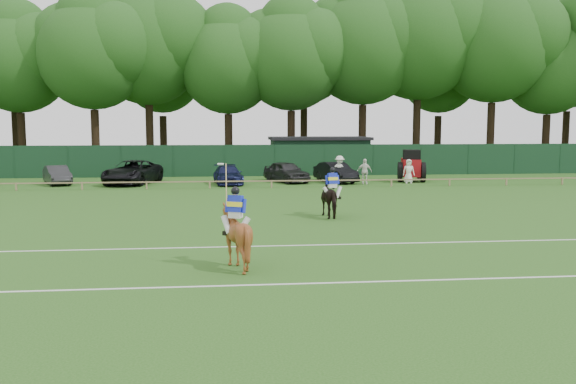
{
  "coord_description": "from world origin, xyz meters",
  "views": [
    {
      "loc": [
        -2.06,
        -21.36,
        4.15
      ],
      "look_at": [
        0.5,
        3.0,
        1.4
      ],
      "focal_mm": 38.0,
      "sensor_mm": 36.0,
      "label": 1
    }
  ],
  "objects": [
    {
      "name": "perimeter_fence",
      "position": [
        0.0,
        27.0,
        1.25
      ],
      "size": [
        92.08,
        0.08,
        2.5
      ],
      "color": "#14351E",
      "rests_on": "ground"
    },
    {
      "name": "hatch_grey",
      "position": [
        2.36,
        21.76,
        0.74
      ],
      "size": [
        3.42,
        4.69,
        1.49
      ],
      "primitive_type": "imported",
      "rotation": [
        0.0,
        0.0,
        0.43
      ],
      "color": "#2B2A2C",
      "rests_on": "ground"
    },
    {
      "name": "ground",
      "position": [
        0.0,
        0.0,
        0.0
      ],
      "size": [
        160.0,
        160.0,
        0.0
      ],
      "primitive_type": "plane",
      "color": "#1E4C14",
      "rests_on": "ground"
    },
    {
      "name": "utility_shed",
      "position": [
        6.0,
        30.0,
        1.54
      ],
      "size": [
        8.4,
        4.4,
        3.04
      ],
      "color": "#14331E",
      "rests_on": "ground"
    },
    {
      "name": "sedan_navy",
      "position": [
        -1.81,
        20.78,
        0.64
      ],
      "size": [
        2.22,
        4.55,
        1.28
      ],
      "primitive_type": "imported",
      "rotation": [
        0.0,
        0.0,
        0.1
      ],
      "color": "#13183D",
      "rests_on": "ground"
    },
    {
      "name": "horse_chestnut",
      "position": [
        -1.75,
        -3.96,
        0.92
      ],
      "size": [
        2.02,
        2.12,
        1.83
      ],
      "primitive_type": "imported",
      "rotation": [
        0.0,
        0.0,
        2.73
      ],
      "color": "brown",
      "rests_on": "ground"
    },
    {
      "name": "tractor",
      "position": [
        11.37,
        21.35,
        1.08
      ],
      "size": [
        2.35,
        3.05,
        2.29
      ],
      "rotation": [
        0.0,
        0.0,
        -0.21
      ],
      "color": "maroon",
      "rests_on": "ground"
    },
    {
      "name": "estate_black",
      "position": [
        5.84,
        21.3,
        0.71
      ],
      "size": [
        2.76,
        4.58,
        1.43
      ],
      "primitive_type": "imported",
      "rotation": [
        0.0,
        0.0,
        0.31
      ],
      "color": "black",
      "rests_on": "ground"
    },
    {
      "name": "sedan_grey",
      "position": [
        -13.47,
        21.7,
        0.65
      ],
      "size": [
        2.86,
        4.13,
        1.29
      ],
      "primitive_type": "imported",
      "rotation": [
        0.0,
        0.0,
        0.43
      ],
      "color": "#2F3032",
      "rests_on": "ground"
    },
    {
      "name": "horse_dark",
      "position": [
        2.72,
        5.21,
        0.83
      ],
      "size": [
        1.19,
        2.09,
        1.67
      ],
      "primitive_type": "imported",
      "rotation": [
        0.0,
        0.0,
        3.3
      ],
      "color": "black",
      "rests_on": "ground"
    },
    {
      "name": "pitch_lines",
      "position": [
        0.0,
        -3.5,
        0.01
      ],
      "size": [
        60.0,
        5.1,
        0.01
      ],
      "color": "silver",
      "rests_on": "ground"
    },
    {
      "name": "spectator_right",
      "position": [
        10.79,
        20.01,
        0.84
      ],
      "size": [
        0.86,
        0.59,
        1.69
      ],
      "primitive_type": "imported",
      "rotation": [
        0.0,
        0.0,
        -0.07
      ],
      "color": "white",
      "rests_on": "ground"
    },
    {
      "name": "rider_dark",
      "position": [
        2.72,
        5.19,
        1.58
      ],
      "size": [
        0.93,
        0.43,
        1.41
      ],
      "rotation": [
        0.0,
        0.0,
        3.3
      ],
      "color": "silver",
      "rests_on": "ground"
    },
    {
      "name": "spectator_left",
      "position": [
        5.98,
        20.58,
        0.96
      ],
      "size": [
        1.41,
        1.08,
        1.93
      ],
      "primitive_type": "imported",
      "rotation": [
        0.0,
        0.0,
        0.32
      ],
      "color": "silver",
      "rests_on": "ground"
    },
    {
      "name": "rider_chestnut",
      "position": [
        -1.76,
        -3.97,
        1.72
      ],
      "size": [
        0.9,
        0.77,
        2.05
      ],
      "rotation": [
        0.0,
        0.0,
        2.73
      ],
      "color": "silver",
      "rests_on": "ground"
    },
    {
      "name": "spectator_mid",
      "position": [
        7.58,
        19.81,
        0.87
      ],
      "size": [
        1.07,
        0.54,
        1.75
      ],
      "primitive_type": "imported",
      "rotation": [
        0.0,
        0.0,
        -0.12
      ],
      "color": "white",
      "rests_on": "ground"
    },
    {
      "name": "suv_black",
      "position": [
        -8.39,
        21.64,
        0.81
      ],
      "size": [
        4.01,
        6.31,
        1.62
      ],
      "primitive_type": "imported",
      "rotation": [
        0.0,
        0.0,
        -0.24
      ],
      "color": "black",
      "rests_on": "ground"
    },
    {
      "name": "tree_row",
      "position": [
        2.0,
        35.0,
        0.0
      ],
      "size": [
        96.0,
        12.0,
        21.0
      ],
      "primitive_type": null,
      "color": "#26561C",
      "rests_on": "ground"
    },
    {
      "name": "pitch_rail",
      "position": [
        0.0,
        18.0,
        0.45
      ],
      "size": [
        62.1,
        0.1,
        0.5
      ],
      "color": "#997F5B",
      "rests_on": "ground"
    }
  ]
}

